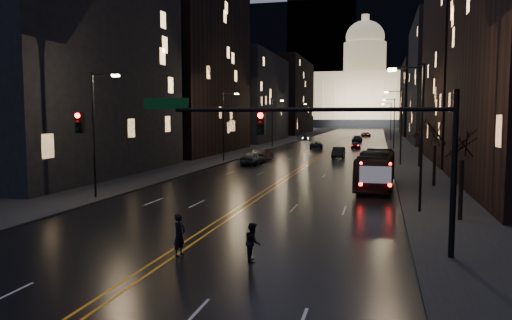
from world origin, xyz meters
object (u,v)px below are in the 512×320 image
Objects in this scene: bus at (376,170)px; receding_car_a at (339,153)px; oncoming_car_b at (262,155)px; pedestrian_a at (180,235)px; pedestrian_b at (253,242)px; traffic_signal at (316,135)px; oncoming_car_a at (252,158)px.

bus reaches higher than receding_car_a.
receding_car_a is (9.34, 7.51, -0.08)m from oncoming_car_b.
pedestrian_b is at bearing -77.45° from pedestrian_a.
bus is at bearing 83.29° from traffic_signal.
oncoming_car_a is 5.08m from oncoming_car_b.
traffic_signal is at bearing -86.53° from receding_car_a.
bus is at bearing 132.99° from oncoming_car_a.
receding_car_a is 2.90× the size of pedestrian_b.
oncoming_car_a is at bearing 92.56° from oncoming_car_b.
traffic_signal reaches higher than pedestrian_b.
pedestrian_b is (0.65, -51.42, 0.04)m from receding_car_a.
traffic_signal is 3.72× the size of receding_car_a.
bus is 22.98m from pedestrian_b.
oncoming_car_a is at bearing -126.57° from receding_car_a.
oncoming_car_a is (-14.70, 16.35, -0.72)m from bus.
pedestrian_a reaches higher than pedestrian_b.
oncoming_car_b is at bearing 127.68° from bus.
bus is 2.16× the size of oncoming_car_b.
receding_car_a is 2.57× the size of pedestrian_a.
oncoming_car_a is 40.10m from pedestrian_b.
pedestrian_b is (10.01, -38.83, -0.01)m from oncoming_car_a.
oncoming_car_b is at bearing -141.14° from receding_car_a.
receding_car_a is at bearing 9.70° from pedestrian_a.
bus is 6.10× the size of pedestrian_a.
traffic_signal is at bearing -57.46° from pedestrian_a.
receding_car_a is at bearing -125.61° from oncoming_car_a.
traffic_signal is at bearing 109.49° from oncoming_car_a.
traffic_signal is 10.77× the size of pedestrian_b.
pedestrian_a is 1.13× the size of pedestrian_b.
pedestrian_a is 3.21m from pedestrian_b.
oncoming_car_a is at bearing -0.58° from pedestrian_b.
traffic_signal reaches higher than pedestrian_a.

